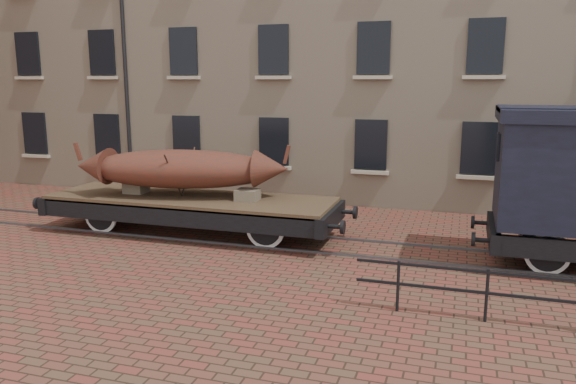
% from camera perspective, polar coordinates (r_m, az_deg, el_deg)
% --- Properties ---
extents(ground, '(90.00, 90.00, 0.00)m').
position_cam_1_polar(ground, '(15.30, 1.45, -5.25)').
color(ground, '#513728').
extents(warehouse_cream, '(40.00, 10.19, 14.00)m').
position_cam_1_polar(warehouse_cream, '(24.26, 15.65, 17.15)').
color(warehouse_cream, beige).
rests_on(warehouse_cream, ground).
extents(rail_track, '(30.00, 1.52, 0.06)m').
position_cam_1_polar(rail_track, '(15.29, 1.45, -5.15)').
color(rail_track, '#59595E').
rests_on(rail_track, ground).
extents(flatcar_wagon, '(9.32, 2.53, 1.41)m').
position_cam_1_polar(flatcar_wagon, '(16.29, -9.87, -1.21)').
color(flatcar_wagon, brown).
rests_on(flatcar_wagon, ground).
extents(iron_boat, '(6.23, 2.78, 1.51)m').
position_cam_1_polar(iron_boat, '(16.23, -10.82, 2.34)').
color(iron_boat, maroon).
rests_on(iron_boat, flatcar_wagon).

